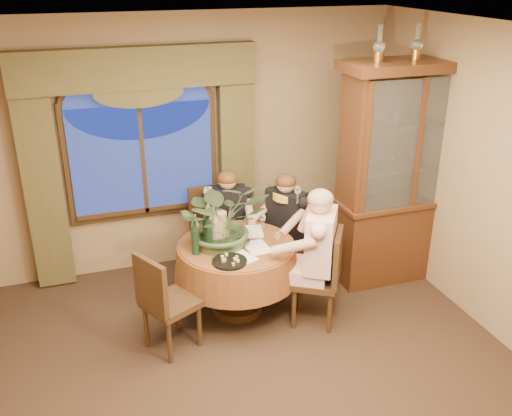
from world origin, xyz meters
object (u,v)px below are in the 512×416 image
object	(u,v)px
chair_back_right	(291,241)
wine_bottle_2	(195,231)
person_back	(228,223)
wine_bottle_0	(215,229)
china_cabinet	(403,174)
olive_bowl	(242,242)
oil_lamp_center	(417,42)
stoneware_vase	(221,227)
wine_bottle_4	(195,238)
wine_bottle_1	(206,226)
chair_front_left	(171,301)
person_pink	(320,258)
oil_lamp_right	(454,40)
chair_back	(212,233)
person_scarf	(286,228)
wine_bottle_3	(208,234)
oil_lamp_left	(379,43)
chair_right	(315,277)
centerpiece_plant	(222,187)
dining_table	(237,278)

from	to	relation	value
chair_back_right	wine_bottle_2	bearing A→B (deg)	78.02
person_back	wine_bottle_0	world-z (taller)	person_back
china_cabinet	olive_bowl	world-z (taller)	china_cabinet
oil_lamp_center	stoneware_vase	xyz separation A→B (m)	(-2.02, -0.06, -1.64)
wine_bottle_2	wine_bottle_4	xyz separation A→B (m)	(-0.04, -0.15, 0.00)
oil_lamp_center	wine_bottle_1	size ratio (longest dim) A/B	1.03
chair_front_left	person_pink	distance (m)	1.43
person_pink	olive_bowl	size ratio (longest dim) A/B	8.88
person_back	wine_bottle_2	bearing A→B (deg)	62.90
oil_lamp_right	wine_bottle_1	xyz separation A→B (m)	(-2.56, -0.03, -1.63)
chair_back	wine_bottle_2	size ratio (longest dim) A/B	2.91
person_scarf	chair_back	bearing A→B (deg)	27.00
stoneware_vase	chair_back	bearing A→B (deg)	82.41
chair_back_right	wine_bottle_3	bearing A→B (deg)	84.63
oil_lamp_center	person_scarf	bearing A→B (deg)	168.57
person_scarf	stoneware_vase	distance (m)	0.90
oil_lamp_left	china_cabinet	bearing A→B (deg)	0.00
oil_lamp_left	olive_bowl	size ratio (longest dim) A/B	2.17
oil_lamp_right	person_back	bearing A→B (deg)	165.05
chair_right	person_back	size ratio (longest dim) A/B	0.78
wine_bottle_3	chair_back_right	bearing A→B (deg)	22.40
chair_right	wine_bottle_3	size ratio (longest dim) A/B	2.91
oil_lamp_right	person_pink	world-z (taller)	oil_lamp_right
chair_back_right	wine_bottle_1	world-z (taller)	wine_bottle_1
oil_lamp_center	chair_back_right	size ratio (longest dim) A/B	0.35
chair_right	centerpiece_plant	xyz separation A→B (m)	(-0.77, 0.48, 0.84)
chair_front_left	chair_back	bearing A→B (deg)	123.00
chair_right	wine_bottle_4	distance (m)	1.21
oil_lamp_left	oil_lamp_right	size ratio (longest dim) A/B	1.00
china_cabinet	centerpiece_plant	world-z (taller)	china_cabinet
chair_back	olive_bowl	size ratio (longest dim) A/B	6.14
chair_back	olive_bowl	distance (m)	0.93
person_pink	person_back	bearing A→B (deg)	57.03
olive_bowl	wine_bottle_0	world-z (taller)	wine_bottle_0
chair_back	wine_bottle_2	xyz separation A→B (m)	(-0.36, -0.78, 0.44)
centerpiece_plant	wine_bottle_0	size ratio (longest dim) A/B	2.89
olive_bowl	dining_table	bearing A→B (deg)	145.98
wine_bottle_1	chair_back_right	bearing A→B (deg)	13.81
chair_back_right	wine_bottle_0	bearing A→B (deg)	81.80
olive_bowl	wine_bottle_1	distance (m)	0.38
chair_back	wine_bottle_1	distance (m)	0.86
chair_front_left	centerpiece_plant	size ratio (longest dim) A/B	1.00
oil_lamp_left	wine_bottle_4	world-z (taller)	oil_lamp_left
china_cabinet	wine_bottle_0	distance (m)	2.10
chair_back	wine_bottle_3	xyz separation A→B (m)	(-0.26, -0.88, 0.44)
oil_lamp_left	centerpiece_plant	xyz separation A→B (m)	(-1.59, -0.09, -1.22)
china_cabinet	chair_right	distance (m)	1.53
person_scarf	wine_bottle_3	xyz separation A→B (m)	(-0.96, -0.45, 0.29)
oil_lamp_right	chair_back_right	world-z (taller)	oil_lamp_right
wine_bottle_4	wine_bottle_2	bearing A→B (deg)	76.46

